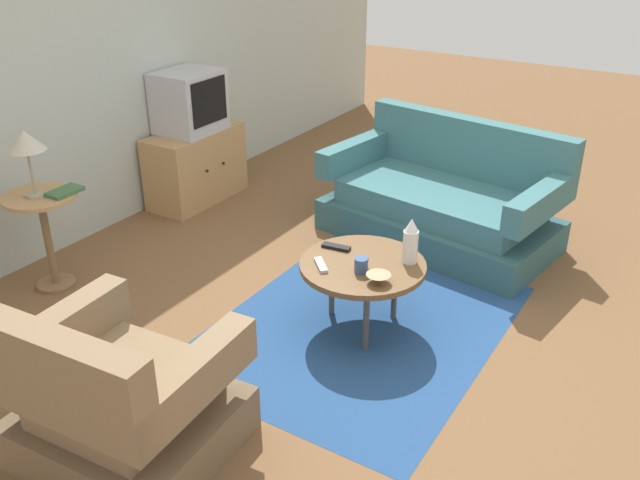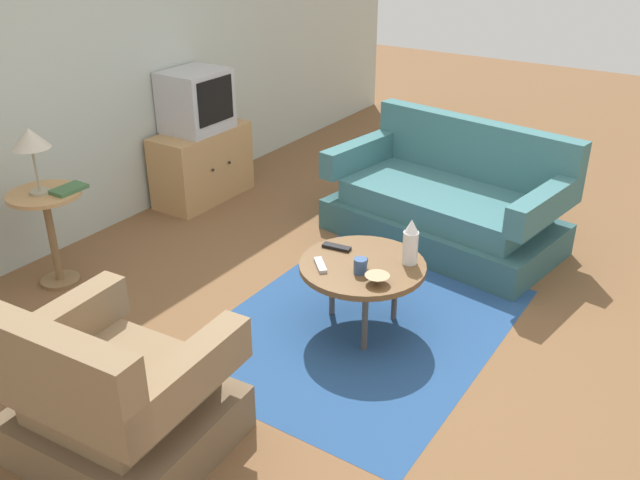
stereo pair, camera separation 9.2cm
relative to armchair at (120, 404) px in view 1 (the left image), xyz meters
The scene contains 16 objects.
ground_plane 1.53m from the armchair, 12.79° to the right, with size 16.00×16.00×0.00m, color brown.
back_wall 2.72m from the armchair, 54.17° to the left, with size 9.00×0.12×2.70m, color #B2BCB2.
area_rug 1.60m from the armchair, 15.28° to the right, with size 2.00×1.55×0.00m, color navy.
armchair is the anchor object (origin of this frame).
couch 2.94m from the armchair, ahead, with size 1.14×1.80×0.86m.
coffee_table 1.58m from the armchair, 15.30° to the right, with size 0.74×0.74×0.44m.
side_table 1.80m from the armchair, 60.88° to the left, with size 0.46×0.46×0.66m.
tv_stand 3.05m from the armchair, 34.55° to the left, with size 0.87×0.43×0.61m.
television 3.11m from the armchair, 34.77° to the left, with size 0.51×0.43×0.49m.
table_lamp 1.92m from the armchair, 61.48° to the left, with size 0.24×0.24×0.43m.
vase 1.81m from the armchair, 20.86° to the right, with size 0.09×0.09×0.28m.
mug 1.50m from the armchair, 17.89° to the right, with size 0.12×0.08×0.09m.
bowl 1.50m from the armchair, 23.57° to the right, with size 0.14×0.14×0.05m.
tv_remote_dark 1.61m from the armchair, ahead, with size 0.07×0.18×0.02m.
tv_remote_silver 1.38m from the armchair, ahead, with size 0.15×0.15×0.02m.
book 1.79m from the armchair, 55.99° to the left, with size 0.22×0.14×0.02m.
Camera 1 is at (-3.05, -1.71, 2.33)m, focal length 38.43 mm.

